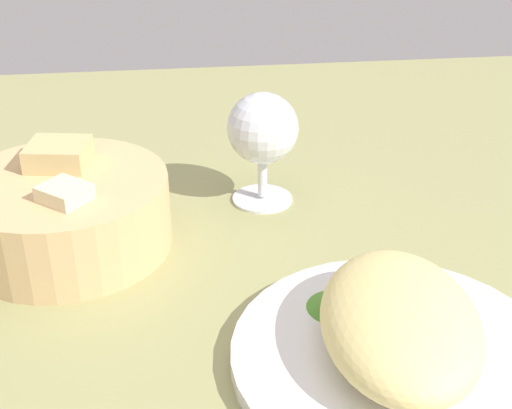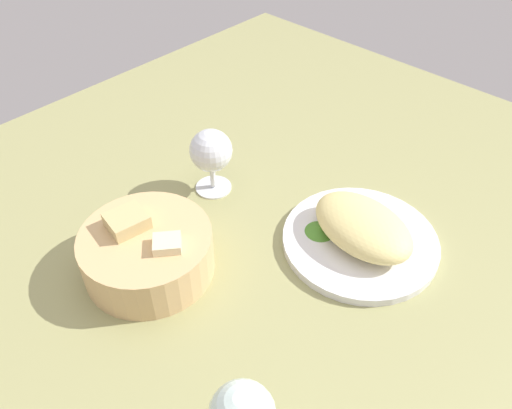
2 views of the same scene
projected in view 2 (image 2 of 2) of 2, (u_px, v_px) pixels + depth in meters
ground_plane at (294, 267)px, 79.64cm from camera, size 140.00×140.00×2.00cm
plate at (360, 241)px, 81.47cm from camera, size 24.77×24.77×1.40cm
omelette at (363, 226)px, 79.24cm from camera, size 19.12×14.26×5.27cm
lettuce_garnish at (320, 228)px, 81.62cm from camera, size 4.86×4.86×1.36cm
bread_basket at (147, 251)px, 75.74cm from camera, size 19.61×19.61×9.27cm
wine_glass_near at (211, 153)px, 87.05cm from camera, size 7.42×7.42×12.05cm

